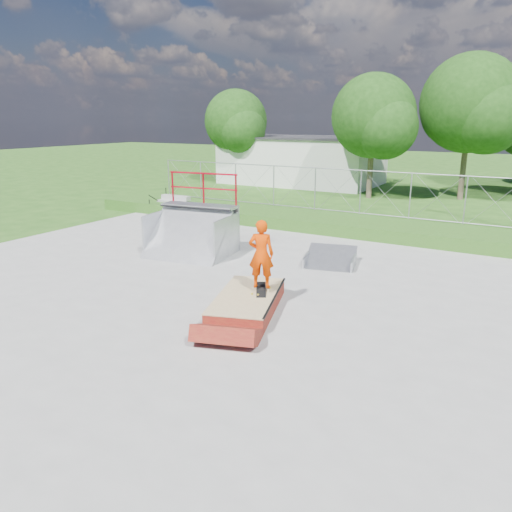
{
  "coord_description": "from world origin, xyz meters",
  "views": [
    {
      "loc": [
        6.49,
        -9.09,
        4.33
      ],
      "look_at": [
        0.65,
        0.94,
        1.1
      ],
      "focal_mm": 35.0,
      "sensor_mm": 36.0,
      "label": 1
    }
  ],
  "objects_px": {
    "quarter_pipe": "(189,217)",
    "skater": "(261,257)",
    "flat_bank_ramp": "(330,258)",
    "grind_box": "(247,303)"
  },
  "relations": [
    {
      "from": "skater",
      "to": "flat_bank_ramp",
      "type": "bearing_deg",
      "value": -112.34
    },
    {
      "from": "flat_bank_ramp",
      "to": "skater",
      "type": "relative_size",
      "value": 0.98
    },
    {
      "from": "quarter_pipe",
      "to": "skater",
      "type": "bearing_deg",
      "value": -42.13
    },
    {
      "from": "skater",
      "to": "quarter_pipe",
      "type": "bearing_deg",
      "value": -55.06
    },
    {
      "from": "quarter_pipe",
      "to": "flat_bank_ramp",
      "type": "distance_m",
      "value": 4.66
    },
    {
      "from": "grind_box",
      "to": "quarter_pipe",
      "type": "bearing_deg",
      "value": 124.13
    },
    {
      "from": "grind_box",
      "to": "skater",
      "type": "xyz_separation_m",
      "value": [
        0.18,
        0.33,
        1.04
      ]
    },
    {
      "from": "quarter_pipe",
      "to": "grind_box",
      "type": "bearing_deg",
      "value": -46.24
    },
    {
      "from": "quarter_pipe",
      "to": "skater",
      "type": "xyz_separation_m",
      "value": [
        4.29,
        -2.88,
        -0.04
      ]
    },
    {
      "from": "grind_box",
      "to": "quarter_pipe",
      "type": "distance_m",
      "value": 5.32
    }
  ]
}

